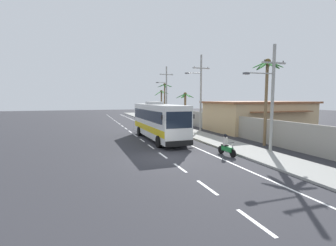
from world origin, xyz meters
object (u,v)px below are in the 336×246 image
Objects in this scene: palm_second at (165,93)px; palm_fourth at (185,103)px; utility_pole_mid at (200,91)px; utility_pole_nearest at (271,95)px; palm_third at (267,82)px; roadside_building at (257,116)px; utility_pole_far at (166,93)px; motorcycle_trailing at (226,147)px; pedestrian_near_kerb at (163,119)px; coach_bus_foreground at (158,120)px; motorcycle_beside_bus at (160,124)px; palm_nearest at (161,99)px.

palm_second reaches higher than palm_fourth.
palm_second is at bearing 86.11° from utility_pole_mid.
palm_third is (1.56, 2.39, 1.19)m from utility_pole_nearest.
palm_third is 11.47m from roadside_building.
utility_pole_nearest reaches higher than roadside_building.
utility_pole_far is (0.37, 26.80, 0.84)m from utility_pole_nearest.
palm_fourth is (5.34, 20.59, 2.88)m from motorcycle_trailing.
motorcycle_trailing is at bearing -98.85° from utility_pole_far.
motorcycle_trailing is 20.28m from pedestrian_near_kerb.
coach_bus_foreground is 12.74m from pedestrian_near_kerb.
roadside_building is (14.46, 2.78, -0.08)m from coach_bus_foreground.
palm_fourth is at bearing -78.80° from utility_pole_far.
palm_second reaches higher than roadside_building.
roadside_building is (11.65, 11.04, 1.29)m from motorcycle_trailing.
utility_pole_nearest is (3.79, -16.84, 3.80)m from motorcycle_beside_bus.
utility_pole_far is (6.95, 18.36, 3.26)m from coach_bus_foreground.
palm_nearest reaches higher than pedestrian_near_kerb.
pedestrian_near_kerb is at bearing 112.44° from utility_pole_mid.
utility_pole_mid is at bearing 178.77° from pedestrian_near_kerb.
palm_nearest is 0.80× the size of palm_third.
utility_pole_far is at bearing -46.50° from pedestrian_near_kerb.
utility_pole_nearest is 1.59× the size of palm_fourth.
utility_pole_far is at bearing 90.87° from utility_pole_mid.
utility_pole_far is at bearing 92.79° from palm_third.
palm_third is 18.51m from palm_fourth.
motorcycle_trailing is at bearing 177.25° from utility_pole_nearest.
utility_pole_nearest is (2.32, -20.41, 3.39)m from pedestrian_near_kerb.
roadside_building is at bearing 54.93° from utility_pole_nearest.
utility_pole_far is (2.69, 6.39, 4.23)m from pedestrian_near_kerb.
coach_bus_foreground is 1.15× the size of utility_pole_mid.
palm_nearest reaches higher than coach_bus_foreground.
utility_pole_far is (4.16, 9.96, 4.64)m from motorcycle_beside_bus.
coach_bus_foreground reaches higher than roadside_building.
motorcycle_beside_bus is 11.75m from utility_pole_far.
utility_pole_nearest is 3.09m from palm_third.
utility_pole_far is at bearing -102.50° from palm_nearest.
palm_second is at bearing 70.48° from coach_bus_foreground.
motorcycle_beside_bus is 16.20m from palm_third.
utility_pole_nearest is 1.13× the size of palm_second.
pedestrian_near_kerb is (4.26, 11.97, -0.97)m from coach_bus_foreground.
utility_pole_mid reaches higher than utility_pole_nearest.
palm_second reaches higher than motorcycle_beside_bus.
utility_pole_far is at bearing 67.31° from motorcycle_beside_bus.
roadside_building is at bearing 10.89° from coach_bus_foreground.
roadside_building is (6.31, 8.83, -3.69)m from palm_third.
pedestrian_near_kerb reaches higher than motorcycle_trailing.
utility_pole_nearest is at bearing -92.47° from utility_pole_mid.
motorcycle_trailing is 16.10m from roadside_building.
palm_third is at bearing 168.48° from pedestrian_near_kerb.
palm_fourth is (0.00, 18.39, -2.10)m from palm_third.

